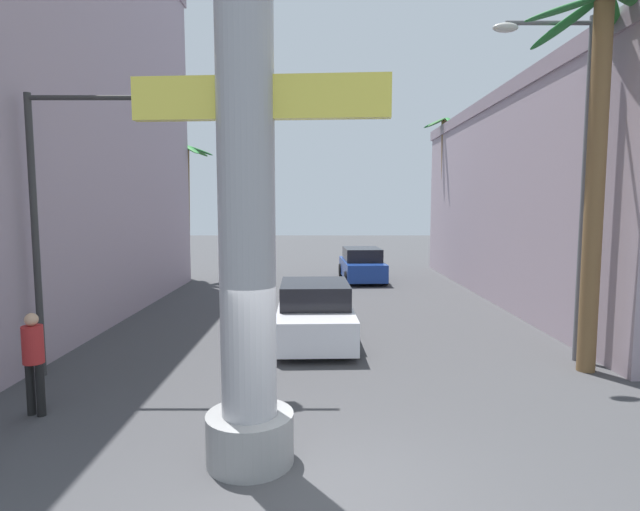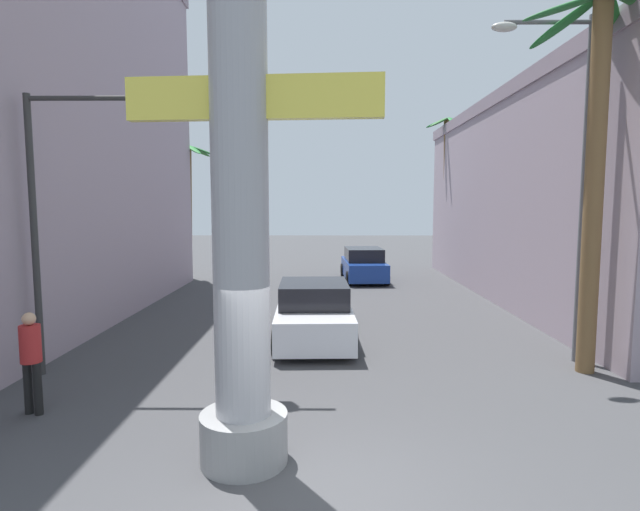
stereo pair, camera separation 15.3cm
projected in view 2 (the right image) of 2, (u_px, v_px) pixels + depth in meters
The scene contains 11 objects.
ground_plane at pixel (321, 317), 16.01m from camera, with size 87.22×87.22×0.00m, color #424244.
building_right at pixel (578, 198), 19.08m from camera, with size 7.09×19.21×7.73m.
neon_sign_pole at pixel (239, 103), 6.53m from camera, with size 3.79×1.23×10.32m.
street_lamp at pixel (571, 160), 11.07m from camera, with size 2.27×0.28×7.69m.
traffic_light_mast at pixel (105, 179), 10.20m from camera, with size 5.01×0.32×5.84m.
car_lead at pixel (314, 312), 13.58m from camera, with size 2.20×5.19×1.56m.
car_far at pixel (364, 265), 23.84m from camera, with size 2.11×4.32×1.56m.
palm_tree_near_right at pixel (598, 141), 10.24m from camera, with size 3.40×3.10×7.89m.
palm_tree_far_left at pixel (188, 193), 24.05m from camera, with size 2.69×2.66×6.53m.
palm_tree_far_right at pixel (447, 180), 26.02m from camera, with size 2.32×2.30×8.13m.
pedestrian_curb_left at pixel (31, 355), 8.51m from camera, with size 0.41×0.41×1.78m.
Camera 2 is at (0.12, -5.73, 3.59)m, focal length 28.00 mm.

